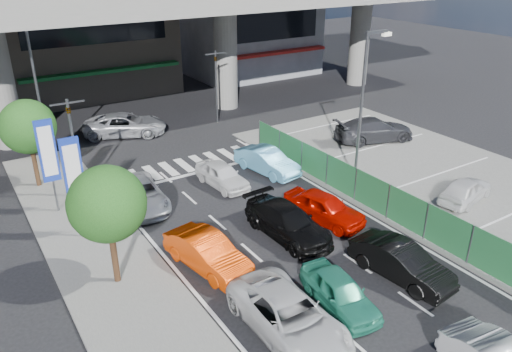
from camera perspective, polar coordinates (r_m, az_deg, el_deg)
ground at (r=20.02m, az=8.12°, el=-11.28°), size 120.00×120.00×0.00m
parking_lot at (r=28.55m, az=22.59°, el=-1.45°), size 12.00×28.00×0.06m
sidewalk_left at (r=20.17m, az=-15.50°, el=-11.52°), size 4.00×30.00×0.12m
fence_run at (r=23.46m, az=16.63°, el=-3.81°), size 0.16×22.00×1.80m
building_center at (r=46.50m, az=-19.83°, el=18.10°), size 14.00×10.90×15.00m
building_east at (r=51.92m, az=-1.14°, el=18.32°), size 12.00×10.90×12.00m
traffic_light_left at (r=25.68m, az=-20.42°, el=5.54°), size 1.60×1.24×5.20m
traffic_light_right at (r=35.97m, az=-4.63°, el=12.12°), size 1.60×1.24×5.20m
street_lamp_right at (r=26.49m, az=12.32°, el=8.97°), size 1.65×0.22×8.00m
street_lamp_left at (r=31.15m, az=-23.54°, el=9.81°), size 1.65×0.22×8.00m
signboard_near at (r=22.11m, az=-20.11°, el=0.15°), size 0.80×0.14×4.70m
signboard_far at (r=24.80m, az=-22.68°, el=2.35°), size 0.80×0.14×4.70m
tree_near at (r=18.46m, az=-16.64°, el=-3.12°), size 2.80×2.80×4.80m
tree_far at (r=27.96m, az=-24.64°, el=5.12°), size 2.80×2.80×4.80m
sedan_white_mid_left at (r=16.98m, az=3.74°, el=-15.68°), size 2.34×4.99×1.38m
taxi_teal_mid at (r=18.28m, az=9.54°, el=-12.93°), size 1.87×3.78×1.24m
hatch_black_mid_right at (r=20.18m, az=16.26°, el=-9.43°), size 1.92×4.32×1.38m
taxi_orange_left at (r=20.02m, az=-5.56°, el=-8.72°), size 2.23×4.39×1.38m
sedan_black_mid at (r=22.05m, az=3.63°, el=-5.27°), size 2.18×4.85×1.38m
taxi_orange_right at (r=23.40m, az=7.76°, el=-3.58°), size 2.61×4.33×1.38m
wagon_silver_front_left at (r=25.15m, az=-13.15°, el=-2.06°), size 2.59×4.84×1.29m
sedan_white_front_mid at (r=26.67m, az=-3.90°, el=0.12°), size 1.80×3.82×1.26m
kei_truck_front_right at (r=28.20m, az=1.26°, el=1.71°), size 2.15×4.38×1.38m
crossing_wagon_silver at (r=35.12m, az=-14.73°, el=5.69°), size 5.99×4.53×1.51m
parked_sedan_white at (r=26.99m, az=22.85°, el=-1.46°), size 3.85×2.19×1.24m
parked_sedan_dgrey at (r=33.72m, az=13.35°, el=5.18°), size 5.66×3.52×1.53m
traffic_cone at (r=25.71m, az=15.86°, el=-2.36°), size 0.47×0.47×0.69m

